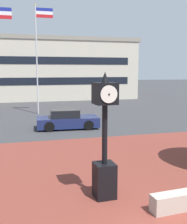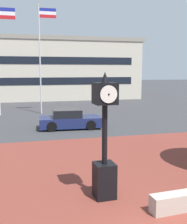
{
  "view_description": "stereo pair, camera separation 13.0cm",
  "coord_description": "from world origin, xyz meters",
  "views": [
    {
      "loc": [
        -3.72,
        -5.12,
        3.81
      ],
      "look_at": [
        -1.62,
        2.68,
        2.6
      ],
      "focal_mm": 44.68,
      "sensor_mm": 36.0,
      "label": 1
    },
    {
      "loc": [
        -3.59,
        -5.16,
        3.81
      ],
      "look_at": [
        -1.62,
        2.68,
        2.6
      ],
      "focal_mm": 44.68,
      "sensor_mm": 36.0,
      "label": 2
    }
  ],
  "objects": [
    {
      "name": "plaza_brick_paving",
      "position": [
        0.0,
        2.94,
        0.0
      ],
      "size": [
        44.0,
        13.87,
        0.01
      ],
      "primitive_type": "cube",
      "color": "brown",
      "rests_on": "ground"
    },
    {
      "name": "street_clock",
      "position": [
        -1.32,
        2.51,
        1.65
      ],
      "size": [
        0.65,
        0.74,
        3.78
      ],
      "rotation": [
        0.0,
        0.0,
        0.04
      ],
      "color": "black",
      "rests_on": "ground"
    },
    {
      "name": "car_street_mid",
      "position": [
        -0.7,
        12.86,
        0.57
      ],
      "size": [
        4.12,
        2.1,
        1.28
      ],
      "rotation": [
        0.0,
        0.0,
        4.66
      ],
      "color": "navy",
      "rests_on": "ground"
    },
    {
      "name": "flagpole_secondary",
      "position": [
        -1.97,
        19.75,
        5.36
      ],
      "size": [
        1.54,
        0.14,
        9.34
      ],
      "color": "silver",
      "rests_on": "ground"
    },
    {
      "name": "civic_building",
      "position": [
        -3.35,
        34.6,
        4.01
      ],
      "size": [
        30.81,
        10.54,
        8.01
      ],
      "color": "beige",
      "rests_on": "ground"
    }
  ]
}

